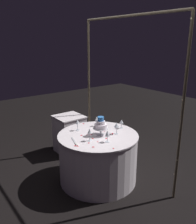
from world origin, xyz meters
name	(u,v)px	position (x,y,z in m)	size (l,w,h in m)	color
ground_plane	(98,179)	(0.00, 0.00, 0.00)	(12.00, 12.00, 0.00)	black
decorative_arch	(127,76)	(0.00, 0.54, 1.54)	(2.00, 0.05, 2.40)	#473D2D
main_table	(98,157)	(0.00, 0.00, 0.37)	(1.18, 1.18, 0.74)	white
side_table	(70,134)	(-1.09, 0.16, 0.35)	(0.50, 0.50, 0.71)	white
tiered_cake	(101,125)	(0.03, 0.02, 0.89)	(0.22, 0.22, 0.27)	silver
wine_glass_0	(97,119)	(-0.30, 0.20, 0.85)	(0.06, 0.06, 0.16)	silver
wine_glass_1	(77,122)	(-0.32, -0.14, 0.87)	(0.06, 0.06, 0.17)	silver
wine_glass_2	(121,122)	(0.01, 0.45, 0.84)	(0.06, 0.06, 0.14)	silver
wine_glass_3	(90,132)	(0.11, -0.22, 0.87)	(0.06, 0.06, 0.18)	silver
wine_glass_4	(107,134)	(0.28, -0.06, 0.86)	(0.07, 0.07, 0.16)	silver
wine_glass_5	(116,125)	(0.14, 0.23, 0.87)	(0.07, 0.07, 0.17)	silver
cake_knife	(75,142)	(0.03, -0.41, 0.74)	(0.29, 0.11, 0.01)	silver
rose_petal_0	(78,146)	(0.16, -0.46, 0.74)	(0.03, 0.02, 0.00)	red
rose_petal_1	(90,131)	(-0.18, -0.01, 0.74)	(0.04, 0.03, 0.00)	red
rose_petal_2	(113,148)	(0.49, -0.13, 0.74)	(0.03, 0.02, 0.00)	red
rose_petal_3	(83,124)	(-0.51, 0.09, 0.74)	(0.04, 0.02, 0.00)	red
rose_petal_4	(93,138)	(0.07, -0.15, 0.74)	(0.03, 0.02, 0.00)	red
rose_petal_5	(98,131)	(-0.12, 0.09, 0.74)	(0.04, 0.02, 0.00)	red
rose_petal_6	(87,135)	(-0.08, -0.14, 0.74)	(0.03, 0.02, 0.00)	red
rose_petal_7	(113,134)	(0.11, 0.19, 0.74)	(0.04, 0.03, 0.00)	red
rose_petal_8	(89,143)	(0.16, -0.28, 0.74)	(0.03, 0.02, 0.00)	red
rose_petal_9	(104,130)	(-0.10, 0.20, 0.74)	(0.03, 0.02, 0.00)	red
rose_petal_10	(101,125)	(-0.28, 0.27, 0.74)	(0.03, 0.02, 0.00)	red
rose_petal_11	(93,147)	(0.30, -0.31, 0.74)	(0.03, 0.02, 0.00)	red
rose_petal_12	(91,134)	(-0.07, -0.08, 0.74)	(0.03, 0.02, 0.00)	red
rose_petal_13	(75,146)	(0.13, -0.47, 0.74)	(0.03, 0.02, 0.00)	red
rose_petal_14	(81,135)	(-0.12, -0.21, 0.74)	(0.03, 0.02, 0.00)	red
rose_petal_15	(104,131)	(-0.05, 0.16, 0.74)	(0.03, 0.02, 0.00)	red
rose_petal_16	(106,139)	(0.19, 0.00, 0.74)	(0.03, 0.02, 0.00)	red
rose_petal_17	(98,142)	(0.21, -0.16, 0.74)	(0.03, 0.02, 0.00)	red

